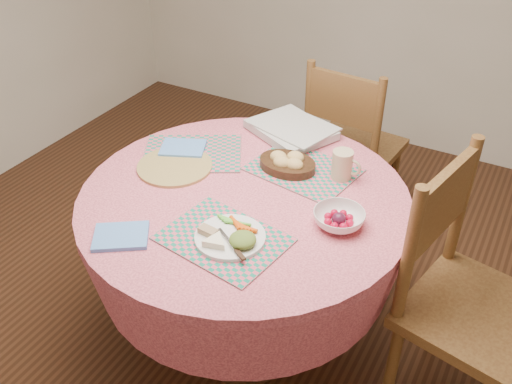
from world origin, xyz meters
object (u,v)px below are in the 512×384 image
chair_back (350,144)px  bread_bowl (288,162)px  fruit_bowl (339,219)px  dining_table (245,235)px  chair_right (464,296)px  latte_mug (343,165)px  dinner_plate (231,237)px  wicker_trivet (175,166)px

chair_back → bread_bowl: bearing=94.3°
bread_bowl → fruit_bowl: bread_bowl is taller
dining_table → fruit_bowl: (0.37, 0.00, 0.22)m
fruit_bowl → bread_bowl: bearing=143.4°
chair_right → latte_mug: chair_right is taller
chair_right → chair_back: bearing=52.9°
dining_table → latte_mug: bearing=45.2°
latte_mug → fruit_bowl: latte_mug is taller
dining_table → latte_mug: 0.47m
chair_right → dinner_plate: (-0.73, -0.35, 0.23)m
dinner_plate → bread_bowl: bearing=94.1°
chair_back → dinner_plate: size_ratio=4.01×
fruit_bowl → chair_right: bearing=11.9°
dining_table → wicker_trivet: size_ratio=4.13×
latte_mug → chair_right: bearing=-18.4°
latte_mug → fruit_bowl: (0.10, -0.28, -0.04)m
wicker_trivet → bread_bowl: 0.45m
wicker_trivet → latte_mug: size_ratio=2.56×
chair_back → dining_table: bearing=90.7°
dinner_plate → bread_bowl: bread_bowl is taller
chair_back → fruit_bowl: (0.31, -0.96, 0.28)m
dining_table → bread_bowl: bearing=74.8°
dining_table → wicker_trivet: 0.39m
bread_bowl → chair_right: bearing=-10.2°
dining_table → latte_mug: (0.28, 0.28, 0.26)m
dining_table → chair_back: chair_back is taller
dining_table → wicker_trivet: (-0.34, 0.03, 0.20)m
wicker_trivet → bread_bowl: size_ratio=1.30×
wicker_trivet → dinner_plate: 0.52m
chair_back → wicker_trivet: size_ratio=3.19×
dining_table → bread_bowl: (0.06, 0.23, 0.23)m
bread_bowl → fruit_bowl: (0.31, -0.23, -0.01)m
wicker_trivet → dinner_plate: (0.44, -0.29, 0.02)m
bread_bowl → fruit_bowl: 0.39m
dinner_plate → bread_bowl: (-0.04, 0.49, 0.01)m
wicker_trivet → fruit_bowl: (0.71, -0.03, 0.02)m
dinner_plate → fruit_bowl: size_ratio=1.01×
chair_back → fruit_bowl: 1.05m
chair_right → latte_mug: 0.64m
dinner_plate → bread_bowl: 0.49m
chair_back → bread_bowl: size_ratio=4.15×
dinner_plate → fruit_bowl: dinner_plate is taller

